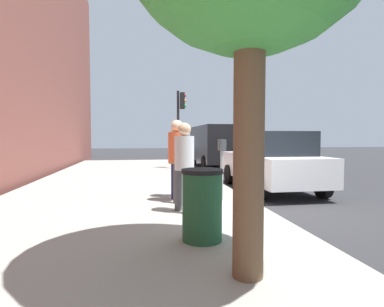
{
  "coord_description": "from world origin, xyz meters",
  "views": [
    {
      "loc": [
        -6.43,
        2.53,
        1.61
      ],
      "look_at": [
        1.2,
        1.29,
        1.21
      ],
      "focal_mm": 29.41,
      "sensor_mm": 36.0,
      "label": 1
    }
  ],
  "objects": [
    {
      "name": "trash_bin",
      "position": [
        -2.13,
        1.68,
        0.66
      ],
      "size": [
        0.59,
        0.59,
        1.01
      ],
      "color": "#1E4C2D",
      "rests_on": "sidewalk_slab"
    },
    {
      "name": "pedestrian_bystander",
      "position": [
        -0.44,
        1.7,
        1.17
      ],
      "size": [
        0.47,
        0.38,
        1.74
      ],
      "rotation": [
        0.0,
        0.0,
        -1.02
      ],
      "color": "#47474C",
      "rests_on": "sidewalk_slab"
    },
    {
      "name": "parked_van_far",
      "position": [
        9.48,
        -1.35,
        1.26
      ],
      "size": [
        5.23,
        2.18,
        2.18
      ],
      "color": "black",
      "rests_on": "ground_plane"
    },
    {
      "name": "traffic_signal",
      "position": [
        8.14,
        0.71,
        2.58
      ],
      "size": [
        0.24,
        0.44,
        3.6
      ],
      "color": "black",
      "rests_on": "sidewalk_slab"
    },
    {
      "name": "ground_plane",
      "position": [
        0.0,
        0.0,
        0.0
      ],
      "size": [
        80.0,
        80.0,
        0.0
      ],
      "primitive_type": "plane",
      "color": "#2B2B2D",
      "rests_on": "ground"
    },
    {
      "name": "parking_officer",
      "position": [
        1.1,
        1.69,
        1.17
      ],
      "size": [
        0.5,
        0.38,
        1.73
      ],
      "rotation": [
        0.0,
        0.0,
        -1.96
      ],
      "color": "#191E4C",
      "rests_on": "sidewalk_slab"
    },
    {
      "name": "parking_meter",
      "position": [
        0.58,
        0.69,
        1.17
      ],
      "size": [
        0.36,
        0.12,
        1.41
      ],
      "color": "gray",
      "rests_on": "sidewalk_slab"
    },
    {
      "name": "parked_sedan_near",
      "position": [
        2.52,
        -1.35,
        0.89
      ],
      "size": [
        4.41,
        1.98,
        1.77
      ],
      "color": "silver",
      "rests_on": "ground_plane"
    },
    {
      "name": "pedestrian_at_meter",
      "position": [
        0.62,
        1.72,
        1.25
      ],
      "size": [
        0.54,
        0.4,
        1.84
      ],
      "rotation": [
        0.0,
        0.0,
        -1.76
      ],
      "color": "#47474C",
      "rests_on": "sidewalk_slab"
    },
    {
      "name": "sidewalk_slab",
      "position": [
        0.0,
        3.0,
        0.07
      ],
      "size": [
        28.0,
        6.0,
        0.15
      ],
      "primitive_type": "cube",
      "color": "gray",
      "rests_on": "ground_plane"
    }
  ]
}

